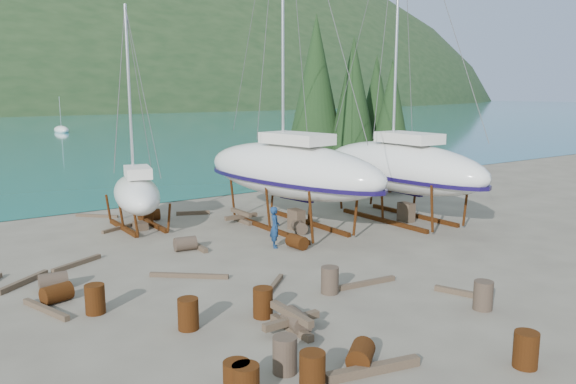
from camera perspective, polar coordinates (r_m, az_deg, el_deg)
ground at (r=20.90m, az=2.31°, el=-7.88°), size 600.00×600.00×0.00m
far_house_right at (r=210.09m, az=-23.63°, el=8.33°), size 6.60×5.60×5.60m
cypress_near_right at (r=37.10m, az=6.61°, el=9.03°), size 3.60×3.60×10.00m
cypress_mid_right at (r=36.70m, az=10.44°, el=7.56°), size 3.06×3.06×8.50m
cypress_back_left at (r=37.68m, az=2.85°, el=10.43°), size 4.14×4.14×11.50m
cypress_far_right at (r=39.88m, az=8.90°, el=8.22°), size 3.24×3.24×9.00m
moored_boat_mid at (r=98.50m, az=-22.03°, el=5.86°), size 2.00×5.00×6.05m
large_sailboat_near at (r=26.60m, az=0.19°, el=2.30°), size 4.98×11.53×17.58m
large_sailboat_far at (r=28.91m, az=11.33°, el=2.58°), size 3.26×10.72×16.89m
small_sailboat_shore at (r=27.65m, az=-15.13°, el=-0.09°), size 3.56×6.80×10.40m
worker at (r=23.55m, az=-1.34°, el=-3.59°), size 0.65×0.75×1.74m
drum_1 at (r=15.76m, az=0.88°, el=-12.92°), size 0.72×0.96×0.58m
drum_2 at (r=19.11m, az=-22.43°, el=-9.50°), size 1.00×0.79×0.58m
drum_3 at (r=12.87m, az=2.49°, el=-17.76°), size 0.58×0.58×0.88m
drum_4 at (r=29.44m, az=-13.75°, el=-2.26°), size 0.99×0.77×0.58m
drum_5 at (r=18.47m, az=4.27°, el=-8.91°), size 0.58×0.58×0.88m
drum_6 at (r=23.52m, az=0.92°, el=-5.07°), size 0.64×0.92×0.58m
drum_7 at (r=14.91m, az=23.02°, el=-14.53°), size 0.58×0.58×0.88m
drum_8 at (r=17.77m, az=-19.01°, el=-10.24°), size 0.58×0.58×0.88m
drum_9 at (r=23.62m, az=-10.39°, el=-5.18°), size 0.96×0.71×0.58m
drum_10 at (r=16.03m, az=-10.10°, el=-12.09°), size 0.58×0.58×0.88m
drum_11 at (r=26.03m, az=1.17°, el=-3.58°), size 0.86×1.03×0.58m
drum_12 at (r=14.01m, az=7.40°, el=-16.08°), size 1.05×1.00×0.58m
drum_13 at (r=12.54m, az=-5.23°, el=-18.60°), size 0.58×0.58×0.88m
drum_14 at (r=16.59m, az=-2.56°, el=-11.15°), size 0.58×0.58×0.88m
drum_15 at (r=20.32m, az=-22.74°, el=-8.36°), size 0.93×0.65×0.58m
drum_16 at (r=13.57m, az=-0.32°, el=-16.20°), size 0.58×0.58×0.88m
drum_17 at (r=18.09m, az=19.21°, el=-9.88°), size 0.58×0.58×0.88m
timber_0 at (r=31.01m, az=-18.84°, el=-2.31°), size 1.76×1.75×0.14m
timber_2 at (r=21.31m, az=-25.28°, el=-8.26°), size 1.86×1.52×0.19m
timber_3 at (r=18.49m, az=-1.91°, el=-10.07°), size 2.52×2.29×0.15m
timber_4 at (r=22.75m, az=-20.64°, el=-6.80°), size 2.06×1.16×0.17m
timber_5 at (r=19.31m, az=7.48°, el=-9.24°), size 2.71×0.49×0.16m
timber_6 at (r=30.36m, az=-9.63°, el=-2.11°), size 1.69×0.88×0.19m
timber_7 at (r=19.21m, az=16.84°, el=-9.69°), size 0.71×1.45×0.17m
timber_8 at (r=24.03m, az=-9.34°, el=-5.36°), size 0.28×2.05×0.19m
timber_9 at (r=28.07m, az=-16.43°, el=-3.43°), size 2.30×1.12×0.15m
timber_11 at (r=20.30m, az=-10.03°, el=-8.36°), size 2.25×1.95×0.15m
timber_12 at (r=18.50m, az=-23.40°, el=-10.90°), size 0.86×2.25×0.17m
timber_16 at (r=13.80m, az=8.65°, el=-17.36°), size 2.43×0.77×0.23m
timber_pile_fore at (r=15.72m, az=0.34°, el=-12.94°), size 1.80×1.80×0.60m
timber_pile_aft at (r=28.26m, az=-4.79°, el=-2.49°), size 1.80×1.80×0.60m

